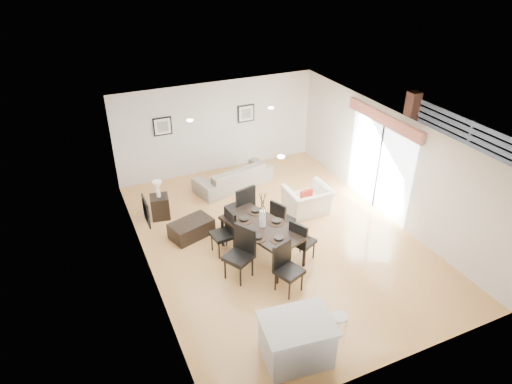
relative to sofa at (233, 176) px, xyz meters
name	(u,v)px	position (x,y,z in m)	size (l,w,h in m)	color
ground	(278,238)	(0.01, -2.79, -0.32)	(8.00, 8.00, 0.00)	tan
wall_back	(217,127)	(0.01, 1.21, 1.03)	(6.00, 0.04, 2.70)	beige
wall_front	(397,306)	(0.01, -6.79, 1.03)	(6.00, 0.04, 2.70)	beige
wall_left	(144,219)	(-2.99, -2.79, 1.03)	(0.04, 8.00, 2.70)	beige
wall_right	(388,164)	(3.01, -2.79, 1.03)	(0.04, 8.00, 2.70)	beige
ceiling	(281,132)	(0.01, -2.79, 2.38)	(6.00, 8.00, 0.02)	white
sofa	(233,176)	(0.00, 0.00, 0.00)	(2.22, 0.87, 0.65)	gray
armchair	(307,200)	(1.22, -2.05, 0.03)	(1.09, 0.95, 0.71)	silver
courtyard_plant_a	(465,181)	(5.78, -2.87, -0.01)	(0.57, 0.50, 0.63)	#325524
courtyard_plant_b	(436,164)	(5.75, -1.76, 0.01)	(0.37, 0.37, 0.67)	#325524
dining_table	(262,229)	(-0.60, -3.22, 0.38)	(1.49, 2.09, 0.79)	black
dining_chair_wnear	(241,250)	(-1.26, -3.64, 0.32)	(0.71, 0.71, 1.15)	black
dining_chair_wfar	(226,229)	(-1.26, -2.74, 0.26)	(0.52, 0.52, 1.04)	black
dining_chair_enear	(301,239)	(0.08, -3.73, 0.24)	(0.61, 0.61, 1.02)	black
dining_chair_efar	(281,218)	(0.08, -2.78, 0.23)	(0.59, 0.59, 0.99)	black
dining_chair_head	(286,265)	(-0.63, -4.39, 0.27)	(0.62, 0.62, 1.07)	black
dining_chair_foot	(243,205)	(-0.57, -2.06, 0.33)	(0.63, 0.63, 1.18)	black
vase	(262,214)	(-0.60, -3.22, 0.78)	(1.00, 1.56, 0.82)	white
coffee_table	(191,229)	(-1.81, -1.84, -0.13)	(0.99, 0.59, 0.39)	black
side_table	(160,207)	(-2.28, -0.74, -0.02)	(0.45, 0.45, 0.60)	black
table_lamp	(158,187)	(-2.28, -0.74, 0.55)	(0.22, 0.22, 0.43)	white
cushion	(306,196)	(1.11, -2.15, 0.24)	(0.32, 0.10, 0.32)	#A52615
kitchen_island	(297,340)	(-1.26, -6.02, 0.09)	(1.29, 1.05, 0.83)	#BBBBBD
bar_stool	(339,320)	(-0.45, -6.02, 0.22)	(0.29, 0.29, 0.64)	white
framed_print_back_left	(163,126)	(-1.59, 1.18, 1.33)	(0.52, 0.04, 0.52)	black
framed_print_back_right	(246,113)	(0.91, 1.18, 1.33)	(0.52, 0.04, 0.52)	black
framed_print_left_wall	(146,211)	(-2.96, -2.99, 1.33)	(0.04, 0.52, 0.52)	black
sliding_door	(381,148)	(2.97, -2.49, 1.34)	(0.12, 2.70, 2.57)	white
courtyard	(455,145)	(6.17, -1.92, 0.60)	(6.00, 6.00, 2.00)	gray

